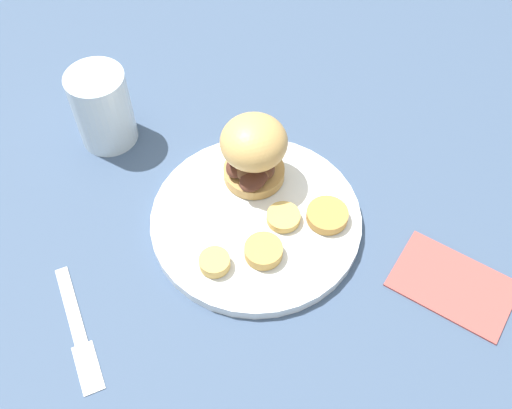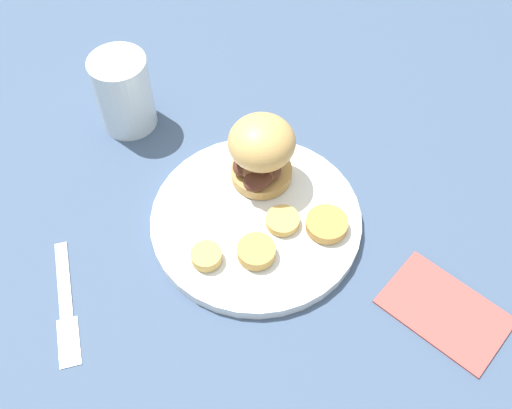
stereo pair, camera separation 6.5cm
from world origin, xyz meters
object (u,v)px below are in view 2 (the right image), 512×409
object	(u,v)px
sandwich	(261,153)
fork	(66,303)
dinner_plate	(256,219)
drinking_glass	(124,93)

from	to	relation	value
sandwich	fork	xyz separation A→B (m)	(-0.05, -0.29, -0.07)
sandwich	fork	world-z (taller)	sandwich
dinner_plate	fork	size ratio (longest dim) A/B	1.79
dinner_plate	fork	bearing A→B (deg)	-109.83
fork	dinner_plate	bearing A→B (deg)	70.17
sandwich	drinking_glass	bearing A→B (deg)	-168.76
dinner_plate	sandwich	size ratio (longest dim) A/B	2.74
sandwich	drinking_glass	xyz separation A→B (m)	(-0.22, -0.04, -0.01)
sandwich	fork	bearing A→B (deg)	-99.43
sandwich	drinking_glass	world-z (taller)	sandwich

